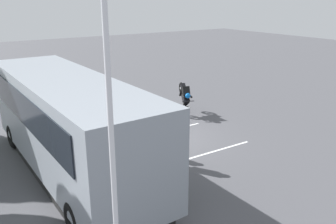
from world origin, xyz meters
TOP-DOWN VIEW (x-y plane):
  - ground_plane at (0.00, 0.00)m, footprint 80.00×80.00m
  - tour_bus at (-0.98, 4.04)m, footprint 9.43×2.77m
  - spectator_far_left at (-2.13, 1.11)m, footprint 0.58×0.36m
  - spectator_left at (-1.06, 1.26)m, footprint 0.58×0.37m
  - spectator_centre at (0.09, 1.42)m, footprint 0.57×0.40m
  - parked_motorcycle_silver at (1.45, 1.64)m, footprint 2.05×0.58m
  - stunt_motorcycle at (1.94, -2.79)m, footprint 1.94×1.05m
  - flagpole at (-7.51, 5.45)m, footprint 0.78×0.36m
  - bay_line_a at (-2.34, -0.52)m, footprint 0.17×4.60m
  - bay_line_b at (0.50, -0.52)m, footprint 0.16×3.98m
  - bay_line_c at (3.34, -0.52)m, footprint 0.17×4.59m

SIDE VIEW (x-z plane):
  - ground_plane at x=0.00m, z-range 0.00..0.00m
  - bay_line_c at x=3.34m, z-range 0.00..0.01m
  - bay_line_a at x=-2.34m, z-range 0.00..0.01m
  - bay_line_b at x=0.50m, z-range 0.00..0.01m
  - parked_motorcycle_silver at x=1.45m, z-range -0.01..0.97m
  - stunt_motorcycle at x=1.94m, z-range 0.18..1.77m
  - spectator_centre at x=0.09m, z-range 0.17..1.88m
  - spectator_left at x=-1.06m, z-range 0.17..1.91m
  - spectator_far_left at x=-2.13m, z-range 0.18..1.98m
  - tour_bus at x=-0.98m, z-range 0.02..3.27m
  - flagpole at x=-7.51m, z-range -0.04..6.96m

